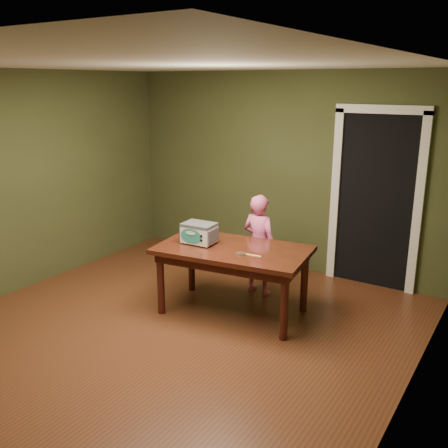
% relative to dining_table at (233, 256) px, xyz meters
% --- Properties ---
extents(floor, '(5.00, 5.00, 0.00)m').
position_rel_dining_table_xyz_m(floor, '(-0.28, -0.87, -0.65)').
color(floor, '#5D2F1A').
rests_on(floor, ground).
extents(room_shell, '(4.52, 5.02, 2.61)m').
position_rel_dining_table_xyz_m(room_shell, '(-0.28, -0.87, 1.06)').
color(room_shell, '#404826').
rests_on(room_shell, ground).
extents(doorway, '(1.10, 0.66, 2.25)m').
position_rel_dining_table_xyz_m(doorway, '(1.02, 1.91, 0.41)').
color(doorway, black).
rests_on(doorway, ground).
extents(dining_table, '(1.71, 1.11, 0.75)m').
position_rel_dining_table_xyz_m(dining_table, '(0.00, 0.00, 0.00)').
color(dining_table, '#33160B').
rests_on(dining_table, floor).
extents(toy_oven, '(0.39, 0.27, 0.23)m').
position_rel_dining_table_xyz_m(toy_oven, '(-0.39, -0.07, 0.22)').
color(toy_oven, '#4C4F54').
rests_on(toy_oven, dining_table).
extents(baking_pan, '(0.10, 0.10, 0.02)m').
position_rel_dining_table_xyz_m(baking_pan, '(0.19, -0.15, 0.11)').
color(baking_pan, silver).
rests_on(baking_pan, dining_table).
extents(spatula, '(0.18, 0.04, 0.01)m').
position_rel_dining_table_xyz_m(spatula, '(0.30, -0.11, 0.10)').
color(spatula, '#FED66E').
rests_on(spatula, dining_table).
extents(child, '(0.47, 0.34, 1.21)m').
position_rel_dining_table_xyz_m(child, '(-0.03, 0.63, -0.05)').
color(child, '#E55E96').
rests_on(child, floor).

